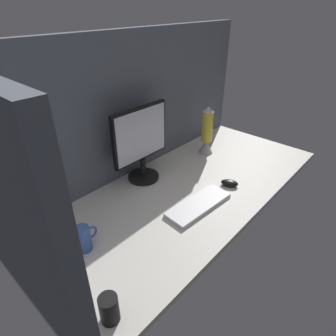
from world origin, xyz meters
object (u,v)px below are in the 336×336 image
(mug_black_travel, at_px, (109,309))
(lava_lamp, at_px, (207,134))
(mouse, at_px, (230,183))
(mug_ceramic_blue, at_px, (83,238))
(keyboard, at_px, (199,205))
(monitor, at_px, (141,142))

(mug_black_travel, xyz_separation_m, lava_lamp, (1.17, 0.46, 0.09))
(mouse, height_order, mug_ceramic_blue, mug_ceramic_blue)
(keyboard, relative_size, mug_black_travel, 3.52)
(monitor, xyz_separation_m, mouse, (0.27, -0.42, -0.22))
(monitor, xyz_separation_m, keyboard, (0.00, -0.41, -0.22))
(keyboard, bearing_deg, lava_lamp, 36.42)
(keyboard, distance_m, mug_black_travel, 0.68)
(mouse, distance_m, mug_ceramic_blue, 0.84)
(monitor, distance_m, keyboard, 0.46)
(lava_lamp, bearing_deg, mug_black_travel, -158.73)
(keyboard, distance_m, mouse, 0.27)
(keyboard, relative_size, mug_ceramic_blue, 3.34)
(monitor, height_order, mug_ceramic_blue, monitor)
(keyboard, relative_size, lava_lamp, 1.13)
(mug_ceramic_blue, bearing_deg, mug_black_travel, -110.25)
(mug_black_travel, height_order, lava_lamp, lava_lamp)
(mouse, distance_m, mug_black_travel, 0.94)
(keyboard, xyz_separation_m, mouse, (0.27, -0.02, 0.01))
(monitor, distance_m, mug_ceramic_blue, 0.61)
(mug_black_travel, bearing_deg, monitor, 39.29)
(keyboard, height_order, mug_ceramic_blue, mug_ceramic_blue)
(keyboard, bearing_deg, monitor, 94.39)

